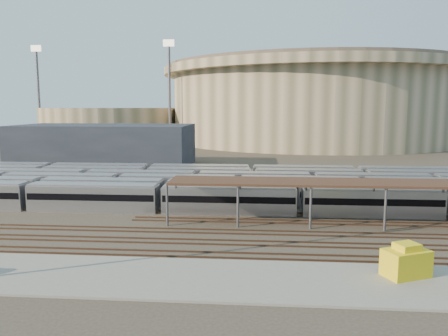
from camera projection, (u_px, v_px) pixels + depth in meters
name	position (u px, v px, depth m)	size (l,w,h in m)	color
ground	(232.00, 230.00, 51.12)	(420.00, 420.00, 0.00)	#383026
apron	(162.00, 277.00, 36.70)	(50.00, 9.00, 0.20)	gray
subway_trains	(253.00, 187.00, 68.96)	(127.60, 23.90, 3.60)	#A3A4A8
inspection_shed	(416.00, 185.00, 52.60)	(60.30, 6.00, 5.30)	#555459
empty_tracks	(229.00, 242.00, 46.17)	(170.00, 9.62, 0.18)	#4C3323
stadium	(312.00, 102.00, 185.02)	(124.00, 124.00, 32.50)	tan
secondary_arena	(109.00, 125.00, 183.32)	(56.00, 56.00, 14.00)	tan
service_building	(105.00, 145.00, 107.55)	(42.00, 20.00, 10.00)	#1E232D
floodlight_0	(169.00, 90.00, 159.27)	(4.00, 1.00, 38.40)	#555459
floodlight_1	(38.00, 91.00, 173.58)	(4.00, 1.00, 38.40)	#555459
floodlight_3	(233.00, 94.00, 207.01)	(4.00, 1.00, 38.40)	#555459
yellow_equipment	(406.00, 263.00, 36.56)	(3.64, 2.27, 2.27)	yellow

